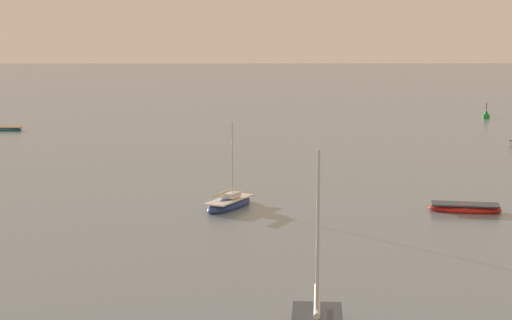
% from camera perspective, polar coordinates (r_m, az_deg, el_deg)
% --- Properties ---
extents(rowboat_moored_0, '(3.55, 1.58, 0.54)m').
position_cam_1_polar(rowboat_moored_0, '(98.29, -16.75, 2.04)').
color(rowboat_moored_0, '#197084').
rests_on(rowboat_moored_0, ground).
extents(rowboat_moored_1, '(4.45, 2.32, 0.67)m').
position_cam_1_polar(rowboat_moored_1, '(50.52, 14.18, -3.25)').
color(rowboat_moored_1, red).
rests_on(rowboat_moored_1, ground).
extents(sailboat_moored_0, '(3.53, 4.97, 5.40)m').
position_cam_1_polar(sailboat_moored_0, '(50.17, -1.86, -3.03)').
color(sailboat_moored_0, navy).
rests_on(sailboat_moored_0, ground).
extents(channel_buoy, '(0.90, 0.90, 2.30)m').
position_cam_1_polar(channel_buoy, '(112.99, 15.55, 2.99)').
color(channel_buoy, '#198C2D').
rests_on(channel_buoy, ground).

